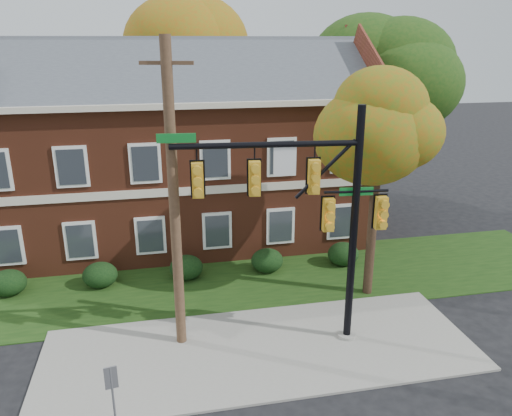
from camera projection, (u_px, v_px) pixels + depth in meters
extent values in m
plane|color=black|center=(268.00, 370.00, 15.34)|extent=(120.00, 120.00, 0.00)
cube|color=gray|center=(261.00, 350.00, 16.26)|extent=(14.00, 5.00, 0.08)
cube|color=#193811|center=(236.00, 281.00, 20.91)|extent=(30.00, 6.00, 0.04)
cube|color=brown|center=(176.00, 169.00, 24.98)|extent=(18.00, 8.00, 7.00)
cube|color=beige|center=(172.00, 95.00, 23.82)|extent=(18.80, 8.80, 0.24)
cube|color=beige|center=(181.00, 191.00, 21.24)|extent=(18.00, 0.12, 0.35)
ellipsoid|color=black|center=(8.00, 283.00, 19.68)|extent=(1.40, 1.26, 1.05)
ellipsoid|color=black|center=(100.00, 275.00, 20.35)|extent=(1.40, 1.26, 1.05)
ellipsoid|color=black|center=(186.00, 268.00, 21.01)|extent=(1.40, 1.26, 1.05)
ellipsoid|color=black|center=(267.00, 261.00, 21.68)|extent=(1.40, 1.26, 1.05)
ellipsoid|color=black|center=(343.00, 254.00, 22.34)|extent=(1.40, 1.26, 1.05)
cylinder|color=black|center=(372.00, 226.00, 19.08)|extent=(0.36, 0.36, 5.76)
ellipsoid|color=#AA4E0E|center=(380.00, 132.00, 17.93)|extent=(4.25, 4.25, 3.60)
ellipsoid|color=#AA4E0E|center=(402.00, 116.00, 17.51)|extent=(3.50, 3.50, 3.00)
cylinder|color=black|center=(373.00, 154.00, 27.99)|extent=(0.36, 0.36, 7.04)
ellipsoid|color=#184011|center=(379.00, 74.00, 26.58)|extent=(5.95, 5.95, 5.04)
ellipsoid|color=#184011|center=(400.00, 62.00, 26.07)|extent=(4.90, 4.90, 4.20)
cylinder|color=black|center=(185.00, 133.00, 32.48)|extent=(0.36, 0.36, 7.68)
ellipsoid|color=#AF4E0F|center=(181.00, 57.00, 30.94)|extent=(6.46, 6.46, 5.47)
ellipsoid|color=#AF4E0F|center=(197.00, 46.00, 30.40)|extent=(5.32, 5.32, 4.56)
cylinder|color=gray|center=(347.00, 336.00, 16.94)|extent=(0.63, 0.63, 0.18)
cylinder|color=black|center=(354.00, 231.00, 15.71)|extent=(0.27, 0.27, 7.86)
cylinder|color=black|center=(266.00, 145.00, 14.52)|extent=(5.60, 0.69, 0.18)
cylinder|color=black|center=(356.00, 191.00, 15.30)|extent=(2.02, 0.27, 0.09)
cube|color=gold|center=(198.00, 180.00, 14.63)|extent=(0.52, 0.38, 1.30)
cube|color=gold|center=(255.00, 179.00, 14.81)|extent=(0.52, 0.38, 1.30)
cube|color=gold|center=(314.00, 177.00, 14.99)|extent=(0.52, 0.38, 1.30)
cube|color=silver|center=(285.00, 161.00, 14.74)|extent=(0.67, 0.11, 0.84)
cube|color=#0E6C24|center=(176.00, 138.00, 14.17)|extent=(1.12, 0.15, 0.27)
cube|color=gold|center=(328.00, 215.00, 15.44)|extent=(0.52, 0.38, 1.30)
cube|color=gold|center=(381.00, 213.00, 15.62)|extent=(0.52, 0.38, 1.30)
cube|color=#0E6C24|center=(356.00, 191.00, 15.30)|extent=(1.07, 0.14, 0.26)
cylinder|color=#473221|center=(174.00, 204.00, 15.16)|extent=(0.39, 0.39, 9.79)
cube|color=#473221|center=(166.00, 63.00, 13.83)|extent=(1.51, 0.46, 0.11)
cylinder|color=slate|center=(114.00, 405.00, 12.31)|extent=(0.07, 0.07, 2.18)
cube|color=slate|center=(111.00, 378.00, 12.06)|extent=(0.32, 0.09, 0.61)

